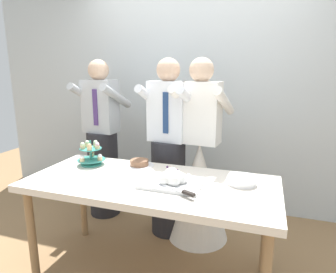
{
  "coord_description": "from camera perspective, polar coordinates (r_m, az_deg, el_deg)",
  "views": [
    {
      "loc": [
        0.75,
        -1.83,
        1.55
      ],
      "look_at": [
        0.09,
        0.15,
        1.07
      ],
      "focal_mm": 31.05,
      "sensor_mm": 36.0,
      "label": 1
    }
  ],
  "objects": [
    {
      "name": "cupcake_stand",
      "position": [
        2.52,
        -14.88,
        -3.42
      ],
      "size": [
        0.23,
        0.23,
        0.21
      ],
      "color": "teal",
      "rests_on": "dessert_table"
    },
    {
      "name": "dessert_table",
      "position": [
        2.15,
        -3.5,
        -10.46
      ],
      "size": [
        1.8,
        0.8,
        0.78
      ],
      "color": "silver",
      "rests_on": "ground_plane"
    },
    {
      "name": "person_guest",
      "position": [
        3.16,
        -12.74,
        -2.19
      ],
      "size": [
        0.49,
        0.51,
        1.66
      ],
      "color": "#232328",
      "rests_on": "ground_plane"
    },
    {
      "name": "main_cake_tray",
      "position": [
        2.02,
        0.81,
        -8.45
      ],
      "size": [
        0.42,
        0.36,
        0.12
      ],
      "color": "silver",
      "rests_on": "dessert_table"
    },
    {
      "name": "plate_stack",
      "position": [
        2.11,
        14.27,
        -8.32
      ],
      "size": [
        0.21,
        0.21,
        0.05
      ],
      "color": "white",
      "rests_on": "dessert_table"
    },
    {
      "name": "person_bride",
      "position": [
        2.7,
        6.09,
        -8.22
      ],
      "size": [
        0.56,
        0.56,
        1.66
      ],
      "color": "white",
      "rests_on": "ground_plane"
    },
    {
      "name": "rear_wall",
      "position": [
        3.3,
        5.56,
        11.05
      ],
      "size": [
        5.2,
        0.1,
        2.9
      ],
      "primitive_type": "cube",
      "color": "silver",
      "rests_on": "ground_plane"
    },
    {
      "name": "person_groom",
      "position": [
        2.72,
        0.06,
        -4.33
      ],
      "size": [
        0.5,
        0.53,
        1.66
      ],
      "color": "#232328",
      "rests_on": "ground_plane"
    },
    {
      "name": "round_cake",
      "position": [
        2.42,
        -5.65,
        -5.32
      ],
      "size": [
        0.24,
        0.24,
        0.06
      ],
      "color": "white",
      "rests_on": "dessert_table"
    }
  ]
}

